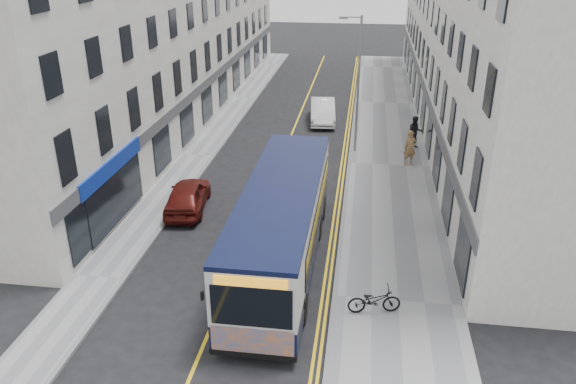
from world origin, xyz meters
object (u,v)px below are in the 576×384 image
(bicycle, at_px, (374,300))
(pedestrian_near, at_px, (410,148))
(car_white, at_px, (323,111))
(pedestrian_far, at_px, (415,132))
(city_bus, at_px, (282,223))
(streetlamp, at_px, (357,81))
(car_maroon, at_px, (188,196))

(bicycle, height_order, pedestrian_near, pedestrian_near)
(bicycle, bearing_deg, car_white, -2.50)
(pedestrian_near, xyz_separation_m, pedestrian_far, (0.47, 2.91, -0.01))
(city_bus, bearing_deg, car_white, 89.91)
(pedestrian_near, bearing_deg, city_bus, -132.18)
(streetlamp, relative_size, pedestrian_far, 4.06)
(pedestrian_far, bearing_deg, car_white, 133.71)
(streetlamp, xyz_separation_m, bicycle, (1.21, -16.01, -3.78))
(city_bus, distance_m, pedestrian_near, 12.69)
(pedestrian_far, bearing_deg, city_bus, -120.34)
(car_white, height_order, car_maroon, car_white)
(pedestrian_near, bearing_deg, streetlamp, 133.89)
(pedestrian_near, bearing_deg, pedestrian_far, 64.79)
(streetlamp, relative_size, car_white, 1.69)
(pedestrian_far, distance_m, car_maroon, 15.02)
(streetlamp, distance_m, car_white, 7.32)
(city_bus, relative_size, pedestrian_near, 5.92)
(city_bus, height_order, pedestrian_far, city_bus)
(bicycle, relative_size, pedestrian_far, 0.93)
(city_bus, xyz_separation_m, pedestrian_near, (5.57, 11.38, -0.76))
(city_bus, xyz_separation_m, car_maroon, (-5.17, 4.29, -1.15))
(pedestrian_near, relative_size, car_white, 0.42)
(streetlamp, xyz_separation_m, pedestrian_far, (3.64, 1.07, -3.28))
(bicycle, relative_size, car_white, 0.39)
(bicycle, height_order, car_white, car_white)
(car_white, bearing_deg, pedestrian_far, -44.48)
(streetlamp, distance_m, bicycle, 16.50)
(pedestrian_far, height_order, car_maroon, pedestrian_far)
(streetlamp, xyz_separation_m, car_maroon, (-7.57, -8.93, -3.65))
(bicycle, height_order, pedestrian_far, pedestrian_far)
(car_maroon, bearing_deg, car_white, -115.99)
(streetlamp, distance_m, car_maroon, 12.26)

